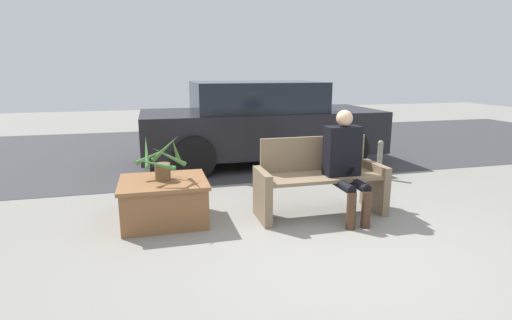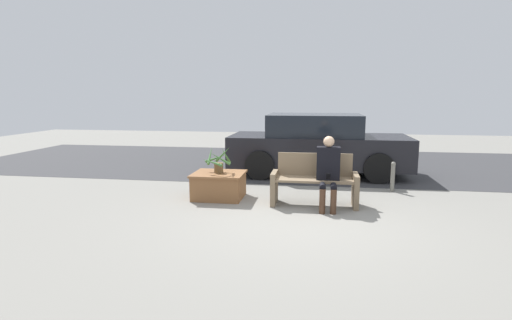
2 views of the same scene
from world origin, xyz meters
TOP-DOWN VIEW (x-y plane):
  - ground_plane at (0.00, 0.00)m, footprint 30.00×30.00m
  - road_surface at (0.00, 5.41)m, footprint 20.00×6.00m
  - bench at (0.20, 0.90)m, footprint 1.55×0.56m
  - person_seated at (0.44, 0.72)m, footprint 0.41×0.62m
  - planter_box at (-1.64, 1.10)m, footprint 0.98×0.86m
  - potted_plant at (-1.64, 1.09)m, footprint 0.57×0.62m
  - parked_car at (0.24, 3.80)m, footprint 4.39×1.98m
  - bollard_post at (1.80, 2.16)m, footprint 0.09×0.09m

SIDE VIEW (x-z plane):
  - ground_plane at x=0.00m, z-range 0.00..0.00m
  - road_surface at x=0.00m, z-range 0.00..0.01m
  - planter_box at x=-1.64m, z-range 0.02..0.52m
  - bollard_post at x=1.80m, z-range 0.02..0.64m
  - bench at x=0.20m, z-range -0.03..0.89m
  - person_seated at x=0.44m, z-range 0.07..1.35m
  - potted_plant at x=-1.64m, z-range 0.46..0.97m
  - parked_car at x=0.24m, z-range -0.01..1.51m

